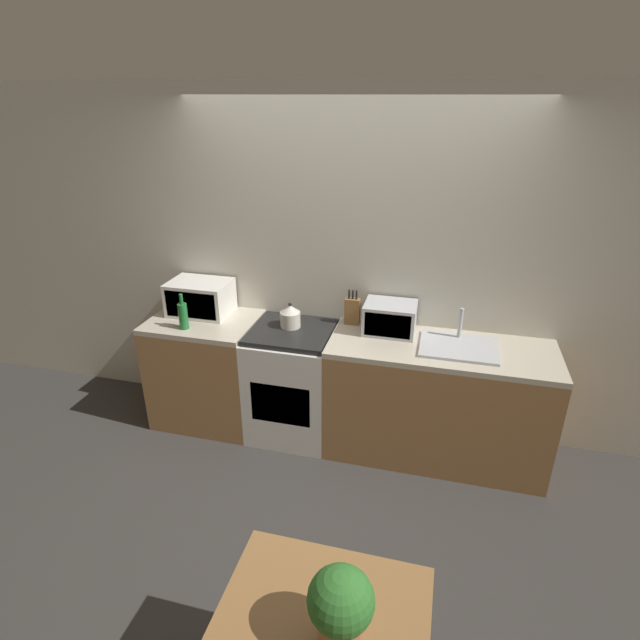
{
  "coord_description": "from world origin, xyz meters",
  "views": [
    {
      "loc": [
        0.67,
        -2.48,
        2.5
      ],
      "look_at": [
        -0.13,
        0.62,
        1.05
      ],
      "focal_mm": 28.0,
      "sensor_mm": 36.0,
      "label": 1
    }
  ],
  "objects_px": {
    "stove_range": "(292,382)",
    "toaster_oven": "(390,318)",
    "kettle": "(290,316)",
    "bottle": "(183,315)",
    "microwave": "(200,298)"
  },
  "relations": [
    {
      "from": "bottle",
      "to": "toaster_oven",
      "type": "height_order",
      "value": "bottle"
    },
    {
      "from": "stove_range",
      "to": "microwave",
      "type": "distance_m",
      "value": 0.99
    },
    {
      "from": "kettle",
      "to": "bottle",
      "type": "xyz_separation_m",
      "value": [
        -0.76,
        -0.23,
        0.02
      ]
    },
    {
      "from": "stove_range",
      "to": "bottle",
      "type": "distance_m",
      "value": 0.98
    },
    {
      "from": "bottle",
      "to": "stove_range",
      "type": "bearing_deg",
      "value": 12.77
    },
    {
      "from": "toaster_oven",
      "to": "microwave",
      "type": "bearing_deg",
      "value": -178.98
    },
    {
      "from": "microwave",
      "to": "toaster_oven",
      "type": "xyz_separation_m",
      "value": [
        1.5,
        0.03,
        -0.02
      ]
    },
    {
      "from": "stove_range",
      "to": "toaster_oven",
      "type": "xyz_separation_m",
      "value": [
        0.71,
        0.14,
        0.56
      ]
    },
    {
      "from": "stove_range",
      "to": "microwave",
      "type": "relative_size",
      "value": 1.9
    },
    {
      "from": "stove_range",
      "to": "microwave",
      "type": "bearing_deg",
      "value": 171.49
    },
    {
      "from": "microwave",
      "to": "bottle",
      "type": "distance_m",
      "value": 0.3
    },
    {
      "from": "kettle",
      "to": "microwave",
      "type": "relative_size",
      "value": 0.41
    },
    {
      "from": "stove_range",
      "to": "toaster_oven",
      "type": "distance_m",
      "value": 0.92
    },
    {
      "from": "kettle",
      "to": "microwave",
      "type": "xyz_separation_m",
      "value": [
        -0.77,
        0.07,
        0.05
      ]
    },
    {
      "from": "microwave",
      "to": "toaster_oven",
      "type": "height_order",
      "value": "microwave"
    }
  ]
}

